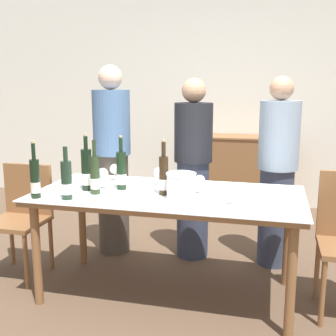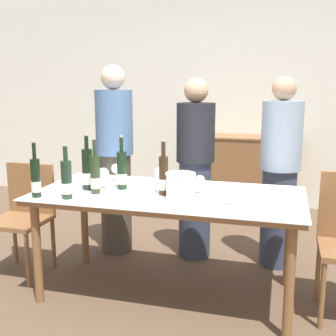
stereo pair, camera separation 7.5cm
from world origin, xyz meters
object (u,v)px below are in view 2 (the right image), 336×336
(dining_table, at_px, (168,203))
(person_host, at_px, (115,160))
(wine_glass_0, at_px, (233,191))
(wine_glass_2, at_px, (159,173))
(person_guest_right, at_px, (280,174))
(wine_glass_3, at_px, (200,181))
(wine_bottle_5, at_px, (122,171))
(sideboard_cabinet, at_px, (245,173))
(chair_left_end, at_px, (25,210))
(person_guest_left, at_px, (195,170))
(wine_glass_4, at_px, (103,174))
(wine_bottle_3, at_px, (36,178))
(wine_glass_1, at_px, (116,169))
(wine_bottle_2, at_px, (87,170))
(wine_bottle_4, at_px, (163,176))
(ice_bucket, at_px, (180,185))
(wine_bottle_1, at_px, (95,175))
(wine_bottle_0, at_px, (67,180))

(dining_table, distance_m, person_host, 0.98)
(wine_glass_0, relative_size, wine_glass_2, 0.96)
(dining_table, xyz_separation_m, person_guest_right, (0.75, 0.75, 0.10))
(wine_glass_3, bearing_deg, person_guest_right, 53.51)
(wine_glass_0, relative_size, person_host, 0.08)
(wine_bottle_5, bearing_deg, sideboard_cabinet, 73.37)
(chair_left_end, bearing_deg, person_guest_right, 18.55)
(person_host, bearing_deg, person_guest_left, 4.83)
(person_guest_right, bearing_deg, wine_bottle_5, -146.90)
(chair_left_end, bearing_deg, wine_glass_4, -6.96)
(wine_bottle_3, xyz_separation_m, wine_glass_1, (0.33, 0.61, -0.04))
(wine_bottle_5, xyz_separation_m, chair_left_end, (-0.88, 0.06, -0.38))
(wine_glass_2, bearing_deg, wine_glass_4, -149.36)
(wine_bottle_2, xyz_separation_m, wine_glass_2, (0.46, 0.26, -0.05))
(dining_table, xyz_separation_m, person_guest_left, (0.04, 0.75, 0.09))
(wine_bottle_4, height_order, person_host, person_host)
(ice_bucket, relative_size, wine_glass_2, 1.47)
(wine_glass_1, relative_size, wine_glass_3, 0.99)
(wine_bottle_4, bearing_deg, dining_table, 72.10)
(wine_glass_4, bearing_deg, sideboard_cabinet, 70.70)
(wine_glass_4, xyz_separation_m, person_guest_left, (0.53, 0.76, -0.09))
(sideboard_cabinet, distance_m, wine_glass_3, 2.34)
(person_host, bearing_deg, wine_bottle_5, -63.48)
(wine_bottle_4, relative_size, wine_glass_2, 2.79)
(wine_bottle_1, distance_m, wine_bottle_2, 0.13)
(wine_bottle_0, relative_size, wine_glass_4, 2.25)
(wine_glass_0, bearing_deg, wine_bottle_4, 164.19)
(chair_left_end, bearing_deg, person_host, 47.78)
(sideboard_cabinet, relative_size, person_guest_right, 0.79)
(wine_glass_4, relative_size, person_guest_left, 0.10)
(wine_bottle_0, distance_m, person_guest_right, 1.74)
(ice_bucket, xyz_separation_m, wine_glass_2, (-0.24, 0.32, 0.00))
(wine_glass_0, bearing_deg, dining_table, 157.84)
(dining_table, height_order, chair_left_end, chair_left_end)
(wine_bottle_0, distance_m, wine_bottle_5, 0.43)
(wine_glass_2, height_order, person_guest_left, person_guest_left)
(person_guest_right, bearing_deg, wine_bottle_1, -144.25)
(wine_glass_2, relative_size, person_host, 0.08)
(dining_table, bearing_deg, wine_glass_1, 151.69)
(wine_bottle_5, bearing_deg, chair_left_end, 176.39)
(dining_table, bearing_deg, wine_bottle_5, 175.64)
(dining_table, height_order, wine_glass_2, wine_glass_2)
(ice_bucket, bearing_deg, wine_glass_2, 127.41)
(person_guest_left, bearing_deg, wine_bottle_2, -127.84)
(wine_bottle_3, xyz_separation_m, wine_bottle_4, (0.82, 0.29, 0.00))
(wine_bottle_1, xyz_separation_m, wine_glass_3, (0.71, 0.17, -0.04))
(wine_glass_2, distance_m, wine_glass_4, 0.42)
(wine_bottle_2, height_order, wine_bottle_5, wine_bottle_2)
(wine_bottle_3, height_order, wine_bottle_5, wine_bottle_5)
(chair_left_end, relative_size, person_guest_left, 0.56)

